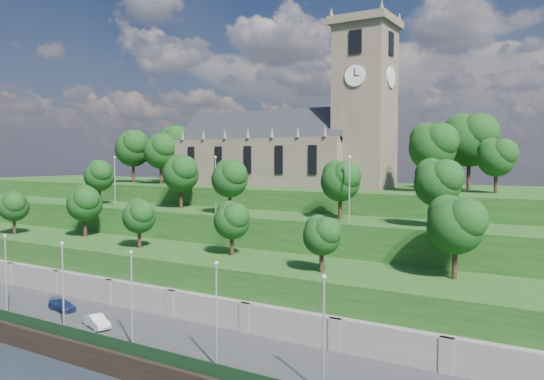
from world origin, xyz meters
The scene contains 16 objects.
ground centered at (0.00, 0.00, 0.00)m, with size 320.00×320.00×0.00m, color black.
promenade centered at (0.00, 6.00, 1.00)m, with size 160.00×12.00×2.00m, color #2D2D30.
quay_wall centered at (0.00, -0.05, 1.10)m, with size 160.00×0.50×2.20m, color black.
fence centered at (0.00, 0.60, 2.60)m, with size 160.00×0.10×1.20m, color #16331A.
retaining_wall centered at (0.00, 11.97, 2.50)m, with size 160.00×2.10×5.00m.
embankment_lower centered at (0.00, 18.00, 4.00)m, with size 160.00×12.00×8.00m, color #1C4416.
embankment_upper centered at (0.00, 29.00, 6.00)m, with size 160.00×10.00×12.00m, color #1C4416.
hilltop centered at (0.00, 50.00, 7.50)m, with size 160.00×32.00×15.00m, color #1C4416.
church centered at (0.79, 45.98, 22.52)m, with size 38.60×12.35×27.60m.
trees_lower centered at (2.20, 18.50, 12.88)m, with size 70.37×8.97×8.14m.
trees_upper centered at (2.37, 28.29, 17.29)m, with size 61.63×8.39×8.35m.
trees_hilltop centered at (-2.18, 45.23, 22.13)m, with size 72.56×17.00×11.51m.
lamp_posts_promenade centered at (-2.00, 2.50, 7.17)m, with size 60.36×0.36×9.09m.
lamp_posts_upper centered at (0.00, 26.00, 16.63)m, with size 40.36×0.36×8.03m.
car_middle centered at (0.83, 4.34, 2.68)m, with size 1.44×4.14×1.36m, color #B7B7BC.
car_right centered at (-7.71, 6.57, 2.62)m, with size 1.73×4.26×1.24m, color #16244F.
Camera 1 is at (44.88, -32.66, 19.66)m, focal length 35.00 mm.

